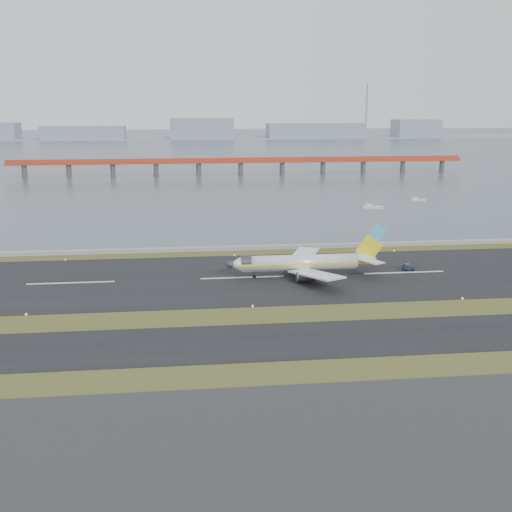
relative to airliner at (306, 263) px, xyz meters
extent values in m
plane|color=#304418|center=(-15.35, -29.52, -3.46)|extent=(1000.00, 1000.00, 0.00)
cube|color=#313133|center=(-15.35, -84.52, -3.41)|extent=(1000.00, 50.00, 0.10)
cube|color=black|center=(-15.35, -41.52, -3.41)|extent=(1000.00, 18.00, 0.10)
cube|color=black|center=(-15.35, 0.48, -3.41)|extent=(1000.00, 45.00, 0.10)
cube|color=gray|center=(-15.35, 30.48, -2.96)|extent=(1000.00, 2.50, 1.00)
cube|color=#404E5C|center=(-15.35, 430.48, -3.46)|extent=(1400.00, 800.00, 1.30)
cube|color=#B63A1F|center=(4.65, 220.48, 4.04)|extent=(260.00, 5.00, 1.60)
cube|color=#B63A1F|center=(4.65, 220.48, 5.54)|extent=(260.00, 0.40, 1.40)
cylinder|color=#4C4C51|center=(-91.35, 220.48, -0.46)|extent=(2.80, 2.80, 7.00)
cylinder|color=#4C4C51|center=(4.65, 220.48, -0.46)|extent=(2.80, 2.80, 7.00)
cylinder|color=#4C4C51|center=(100.65, 220.48, -0.46)|extent=(2.80, 2.80, 7.00)
cube|color=#8B94A5|center=(-15.35, 590.48, -3.46)|extent=(1400.00, 80.00, 1.00)
cube|color=#8B94A5|center=(-135.35, 590.48, 3.54)|extent=(90.00, 35.00, 14.00)
cube|color=#8B94A5|center=(-5.35, 590.48, 7.54)|extent=(70.00, 35.00, 22.00)
cube|color=#8B94A5|center=(124.65, 590.48, 4.54)|extent=(110.00, 35.00, 16.00)
cube|color=#8B94A5|center=(244.65, 590.48, 6.54)|extent=(50.00, 35.00, 20.00)
cylinder|color=#8B94A5|center=(184.65, 590.48, 26.54)|extent=(1.80, 1.80, 60.00)
cylinder|color=white|center=(-1.50, 0.00, 0.04)|extent=(28.00, 3.80, 3.80)
cone|color=white|center=(-17.10, 0.00, 0.04)|extent=(3.20, 3.80, 3.80)
cone|color=white|center=(14.70, 0.00, 0.34)|extent=(5.00, 3.80, 3.80)
cube|color=yellow|center=(-1.50, -1.92, 0.04)|extent=(31.00, 0.06, 0.45)
cube|color=yellow|center=(-1.50, 1.92, 0.04)|extent=(31.00, 0.06, 0.45)
cube|color=white|center=(0.70, -8.50, -0.66)|extent=(11.31, 15.89, 1.66)
cube|color=white|center=(0.70, 8.50, -0.66)|extent=(11.31, 15.89, 1.66)
cylinder|color=#35353A|center=(-1.00, -6.00, -1.86)|extent=(4.20, 2.10, 2.10)
cylinder|color=#35353A|center=(-1.00, 6.00, -1.86)|extent=(4.20, 2.10, 2.10)
cube|color=yellow|center=(15.50, 0.00, 3.24)|extent=(6.80, 0.35, 6.85)
cube|color=#50C1E2|center=(17.40, 0.00, 6.94)|extent=(4.85, 0.37, 4.90)
cube|color=white|center=(15.00, -3.80, 0.84)|extent=(5.64, 6.80, 0.22)
cube|color=white|center=(15.00, 3.80, 0.84)|extent=(5.64, 6.80, 0.22)
cylinder|color=black|center=(-12.50, 0.00, -3.01)|extent=(0.80, 0.28, 0.80)
cylinder|color=black|center=(0.00, -2.80, -2.91)|extent=(1.00, 0.38, 1.00)
cylinder|color=black|center=(0.00, 2.80, -2.91)|extent=(1.00, 0.38, 1.00)
cube|color=#121F32|center=(26.42, 2.51, -2.69)|extent=(2.79, 1.63, 1.03)
cube|color=#35353A|center=(26.08, 2.52, -2.00)|extent=(1.24, 1.32, 0.60)
cylinder|color=black|center=(25.46, 1.85, -3.16)|extent=(0.61, 0.28, 0.60)
cylinder|color=black|center=(25.50, 3.23, -3.16)|extent=(0.61, 0.28, 0.60)
cylinder|color=black|center=(27.35, 1.80, -3.16)|extent=(0.61, 0.28, 0.60)
cylinder|color=black|center=(27.39, 3.17, -3.16)|extent=(0.61, 0.28, 0.60)
cube|color=silver|center=(45.27, 95.56, -3.01)|extent=(8.25, 4.30, 1.01)
cube|color=silver|center=(43.63, 95.97, -2.11)|extent=(2.62, 2.29, 1.01)
cube|color=silver|center=(70.29, 112.93, -3.10)|extent=(6.58, 3.04, 0.81)
cube|color=silver|center=(68.95, 113.16, -2.37)|extent=(2.03, 1.74, 0.81)
camera|label=1|loc=(-29.10, -146.55, 37.73)|focal=45.00mm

